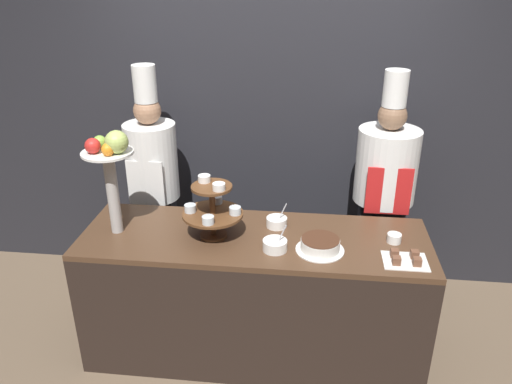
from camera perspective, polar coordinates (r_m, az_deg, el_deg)
The scene contains 11 objects.
wall_back at distance 3.76m, azimuth 1.56°, elevation 9.72°, with size 10.00×0.06×2.80m.
buffet_counter at distance 3.27m, azimuth -0.20°, elevation -11.65°, with size 2.11×0.69×0.86m.
tiered_stand at distance 2.96m, azimuth -5.00°, elevation -1.79°, with size 0.36×0.36×0.37m.
fruit_pedestal at distance 3.01m, azimuth -16.31°, elevation 3.49°, with size 0.30×0.30×0.66m.
cake_round at distance 2.90m, azimuth 7.34°, elevation -6.03°, with size 0.28×0.28×0.08m.
cup_white at distance 3.07m, azimuth 15.51°, elevation -5.10°, with size 0.08×0.08×0.05m.
cake_square_tray at distance 2.91m, azimuth 16.70°, elevation -7.36°, with size 0.24×0.19×0.05m.
serving_bowl_near at distance 2.89m, azimuth 2.18°, elevation -6.08°, with size 0.14×0.14×0.17m.
serving_bowl_far at distance 3.13m, azimuth 2.38°, elevation -3.44°, with size 0.13×0.13×0.16m.
chef_left at distance 3.70m, azimuth -11.63°, elevation 1.45°, with size 0.37×0.37×1.76m.
chef_center_left at distance 3.57m, azimuth 14.39°, elevation 0.25°, with size 0.42×0.42×1.76m.
Camera 1 is at (0.31, -2.27, 2.37)m, focal length 35.00 mm.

